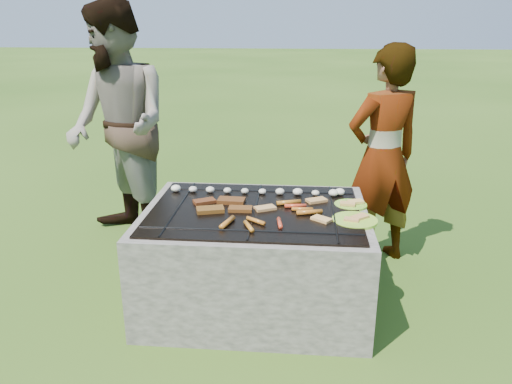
{
  "coord_description": "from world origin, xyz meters",
  "views": [
    {
      "loc": [
        0.24,
        -2.69,
        1.65
      ],
      "look_at": [
        0.0,
        0.05,
        0.7
      ],
      "focal_mm": 35.0,
      "sensor_mm": 36.0,
      "label": 1
    }
  ],
  "objects_px": {
    "cook": "(383,158)",
    "bystander": "(118,127)",
    "plate_near": "(355,220)",
    "fire_pit": "(255,260)",
    "plate_far": "(351,204)"
  },
  "relations": [
    {
      "from": "fire_pit",
      "to": "cook",
      "type": "bearing_deg",
      "value": 39.57
    },
    {
      "from": "plate_far",
      "to": "plate_near",
      "type": "bearing_deg",
      "value": -90.03
    },
    {
      "from": "plate_far",
      "to": "plate_near",
      "type": "relative_size",
      "value": 0.89
    },
    {
      "from": "cook",
      "to": "plate_near",
      "type": "bearing_deg",
      "value": 46.57
    },
    {
      "from": "cook",
      "to": "bystander",
      "type": "bearing_deg",
      "value": -30.21
    },
    {
      "from": "plate_near",
      "to": "cook",
      "type": "height_order",
      "value": "cook"
    },
    {
      "from": "plate_near",
      "to": "cook",
      "type": "relative_size",
      "value": 0.18
    },
    {
      "from": "cook",
      "to": "bystander",
      "type": "height_order",
      "value": "bystander"
    },
    {
      "from": "fire_pit",
      "to": "plate_near",
      "type": "height_order",
      "value": "plate_near"
    },
    {
      "from": "plate_far",
      "to": "bystander",
      "type": "xyz_separation_m",
      "value": [
        -1.65,
        0.7,
        0.3
      ]
    },
    {
      "from": "bystander",
      "to": "fire_pit",
      "type": "bearing_deg",
      "value": 9.97
    },
    {
      "from": "plate_far",
      "to": "bystander",
      "type": "relative_size",
      "value": 0.13
    },
    {
      "from": "plate_near",
      "to": "bystander",
      "type": "xyz_separation_m",
      "value": [
        -1.65,
        0.95,
        0.3
      ]
    },
    {
      "from": "bystander",
      "to": "plate_near",
      "type": "bearing_deg",
      "value": 17.52
    },
    {
      "from": "plate_near",
      "to": "fire_pit",
      "type": "bearing_deg",
      "value": 168.48
    }
  ]
}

